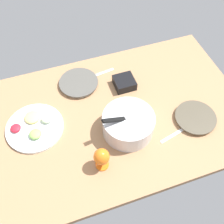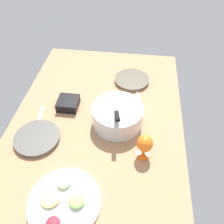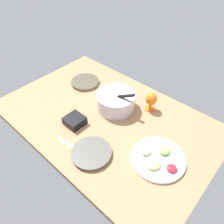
{
  "view_description": "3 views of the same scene",
  "coord_description": "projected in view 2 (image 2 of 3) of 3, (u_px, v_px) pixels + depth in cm",
  "views": [
    {
      "loc": [
        33.11,
        86.68,
        134.6
      ],
      "look_at": [
        3.78,
        1.22,
        5.68
      ],
      "focal_mm": 42.7,
      "sensor_mm": 36.0,
      "label": 1
    },
    {
      "loc": [
        89.91,
        21.05,
        105.49
      ],
      "look_at": [
        -5.35,
        9.02,
        5.68
      ],
      "focal_mm": 37.01,
      "sensor_mm": 36.0,
      "label": 2
    },
    {
      "loc": [
        80.4,
        -82.86,
        113.25
      ],
      "look_at": [
        3.51,
        2.34,
        5.68
      ],
      "focal_mm": 34.72,
      "sensor_mm": 36.0,
      "label": 3
    }
  ],
  "objects": [
    {
      "name": "ground_plane",
      "position": [
        96.0,
        126.0,
        1.41
      ],
      "size": [
        160.0,
        104.0,
        4.0
      ],
      "primitive_type": "cube",
      "color": "#99704C"
    },
    {
      "name": "dinner_plate_right",
      "position": [
        37.0,
        138.0,
        1.3
      ],
      "size": [
        25.72,
        25.72,
        2.67
      ],
      "color": "silver",
      "rests_on": "ground_plane"
    },
    {
      "name": "dinner_plate_left",
      "position": [
        132.0,
        80.0,
        1.67
      ],
      "size": [
        24.8,
        24.8,
        2.55
      ],
      "color": "beige",
      "rests_on": "ground_plane"
    },
    {
      "name": "square_bowl_black",
      "position": [
        68.0,
        103.0,
        1.47
      ],
      "size": [
        12.96,
        12.96,
        5.9
      ],
      "color": "black",
      "rests_on": "ground_plane"
    },
    {
      "name": "mixing_bowl",
      "position": [
        117.0,
        115.0,
        1.35
      ],
      "size": [
        30.82,
        29.65,
        20.03
      ],
      "color": "silver",
      "rests_on": "ground_plane"
    },
    {
      "name": "fruit_platter",
      "position": [
        64.0,
        201.0,
        1.05
      ],
      "size": [
        33.85,
        33.85,
        5.25
      ],
      "color": "silver",
      "rests_on": "ground_plane"
    },
    {
      "name": "fork_by_right_plate",
      "position": [
        40.0,
        116.0,
        1.44
      ],
      "size": [
        18.08,
        4.15,
        0.6
      ],
      "primitive_type": "cube",
      "rotation": [
        0.0,
        0.0,
        0.13
      ],
      "color": "silver",
      "rests_on": "ground_plane"
    },
    {
      "name": "fork_by_left_plate",
      "position": [
        139.0,
        98.0,
        1.55
      ],
      "size": [
        17.93,
        5.87,
        0.6
      ],
      "primitive_type": "cube",
      "rotation": [
        0.0,
        0.0,
        0.23
      ],
      "color": "silver",
      "rests_on": "ground_plane"
    },
    {
      "name": "hurricane_glass_orange",
      "position": [
        145.0,
        145.0,
        1.17
      ],
      "size": [
        8.47,
        8.47,
        15.13
      ],
      "color": "orange",
      "rests_on": "ground_plane"
    }
  ]
}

